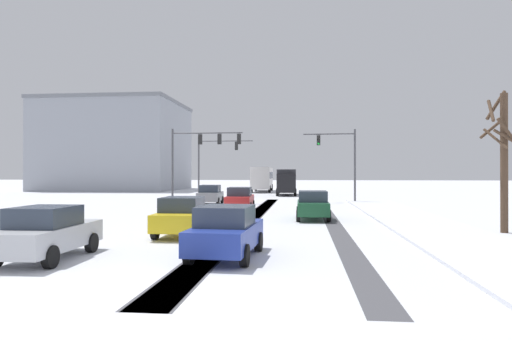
{
  "coord_description": "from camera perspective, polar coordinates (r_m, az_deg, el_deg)",
  "views": [
    {
      "loc": [
        3.44,
        -9.86,
        2.64
      ],
      "look_at": [
        0.0,
        22.99,
        2.8
      ],
      "focal_mm": 31.7,
      "sensor_mm": 36.0,
      "label": 1
    }
  ],
  "objects": [
    {
      "name": "car_yellow_cab_fourth",
      "position": [
        19.33,
        -9.21,
        -5.69
      ],
      "size": [
        1.89,
        4.13,
        1.62
      ],
      "color": "yellow",
      "rests_on": "ground"
    },
    {
      "name": "wheel_track_left_lane",
      "position": [
        26.59,
        -0.51,
        -5.97
      ],
      "size": [
        1.1,
        36.13,
        0.01
      ],
      "primitive_type": "cube",
      "color": "#4C4C51",
      "rests_on": "ground"
    },
    {
      "name": "car_grey_lead",
      "position": [
        37.79,
        -5.78,
        -3.04
      ],
      "size": [
        2.0,
        4.18,
        1.62
      ],
      "color": "slate",
      "rests_on": "ground"
    },
    {
      "name": "car_red_second",
      "position": [
        31.77,
        -2.05,
        -3.57
      ],
      "size": [
        1.94,
        4.15,
        1.62
      ],
      "color": "red",
      "rests_on": "ground"
    },
    {
      "name": "office_building_far_left_block",
      "position": [
        73.06,
        -17.23,
        2.96
      ],
      "size": [
        19.8,
        17.22,
        13.47
      ],
      "color": "#9399A3",
      "rests_on": "ground"
    },
    {
      "name": "bare_tree_sidewalk_near",
      "position": [
        22.64,
        28.71,
        1.78
      ],
      "size": [
        1.51,
        1.77,
        6.37
      ],
      "color": "#4C3828",
      "rests_on": "ground"
    },
    {
      "name": "ground_plane",
      "position": [
        10.77,
        -13.28,
        -14.46
      ],
      "size": [
        300.0,
        300.0,
        0.0
      ],
      "primitive_type": "plane",
      "color": "silver"
    },
    {
      "name": "wheel_track_right_lane",
      "position": [
        26.59,
        -0.5,
        -5.97
      ],
      "size": [
        0.96,
        36.13,
        0.01
      ],
      "primitive_type": "cube",
      "color": "#4C4C51",
      "rests_on": "ground"
    },
    {
      "name": "wheel_track_center",
      "position": [
        26.46,
        9.34,
        -5.99
      ],
      "size": [
        0.82,
        36.13,
        0.01
      ],
      "primitive_type": "cube",
      "color": "#4C4C51",
      "rests_on": "ground"
    },
    {
      "name": "car_dark_green_third",
      "position": [
        25.67,
        7.17,
        -4.35
      ],
      "size": [
        1.86,
        4.11,
        1.62
      ],
      "color": "#194C2D",
      "rests_on": "ground"
    },
    {
      "name": "traffic_signal_near_left",
      "position": [
        39.74,
        -7.02,
        2.84
      ],
      "size": [
        6.33,
        0.47,
        6.5
      ],
      "color": "#47474C",
      "rests_on": "ground"
    },
    {
      "name": "traffic_signal_near_right",
      "position": [
        40.93,
        10.68,
        2.1
      ],
      "size": [
        4.65,
        0.39,
        6.5
      ],
      "color": "#47474C",
      "rests_on": "ground"
    },
    {
      "name": "car_silver_sixth",
      "position": [
        15.24,
        -24.89,
        -7.13
      ],
      "size": [
        1.9,
        4.14,
        1.62
      ],
      "color": "#B7BABF",
      "rests_on": "ground"
    },
    {
      "name": "box_truck_delivery",
      "position": [
        53.39,
        3.85,
        -1.36
      ],
      "size": [
        2.47,
        7.46,
        3.02
      ],
      "color": "black",
      "rests_on": "ground"
    },
    {
      "name": "traffic_signal_far_left",
      "position": [
        49.69,
        -5.37,
        1.79
      ],
      "size": [
        6.1,
        0.38,
        6.5
      ],
      "color": "#47474C",
      "rests_on": "ground"
    },
    {
      "name": "bus_oncoming",
      "position": [
        63.13,
        0.8,
        -0.86
      ],
      "size": [
        2.92,
        11.07,
        3.38
      ],
      "color": "silver",
      "rests_on": "ground"
    },
    {
      "name": "car_blue_fifth",
      "position": [
        14.15,
        -3.77,
        -7.68
      ],
      "size": [
        2.01,
        4.19,
        1.62
      ],
      "color": "#233899",
      "rests_on": "ground"
    },
    {
      "name": "sidewalk_kerb_right",
      "position": [
        25.48,
        19.59,
        -6.07
      ],
      "size": [
        4.0,
        36.13,
        0.12
      ],
      "primitive_type": "cube",
      "color": "white",
      "rests_on": "ground"
    }
  ]
}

